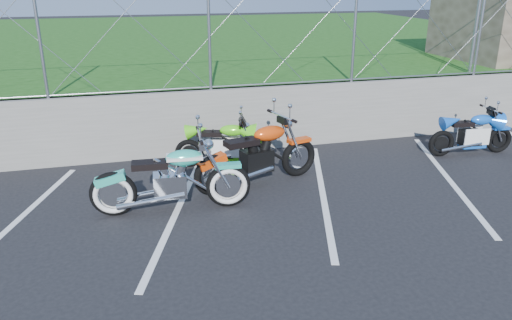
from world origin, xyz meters
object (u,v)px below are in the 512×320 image
object	(u,v)px
naked_orange	(260,157)
sportbike_green	(224,146)
cruiser_turquoise	(173,181)
sportbike_blue	(473,135)

from	to	relation	value
naked_orange	sportbike_green	xyz separation A→B (m)	(-0.41, 1.00, -0.10)
cruiser_turquoise	sportbike_green	world-z (taller)	cruiser_turquoise
cruiser_turquoise	sportbike_blue	xyz separation A→B (m)	(6.06, 1.07, -0.08)
cruiser_turquoise	sportbike_blue	bearing A→B (deg)	14.07
cruiser_turquoise	sportbike_blue	size ratio (longest dim) A/B	1.34
cruiser_turquoise	sportbike_green	distance (m)	2.00
sportbike_blue	naked_orange	bearing A→B (deg)	-170.01
cruiser_turquoise	naked_orange	size ratio (longest dim) A/B	1.04
sportbike_green	sportbike_blue	xyz separation A→B (m)	(4.94, -0.58, -0.00)
cruiser_turquoise	sportbike_green	xyz separation A→B (m)	(1.12, 1.65, -0.08)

